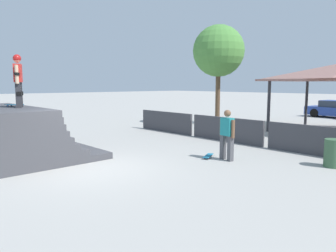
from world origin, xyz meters
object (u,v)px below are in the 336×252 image
bystander_walking (227,132)px  skateboard_on_ground (208,156)px  skateboard_on_deck (15,105)px  tree_far_back (219,51)px  skater_on_deck (18,77)px  trash_bin (333,153)px

bystander_walking → skateboard_on_ground: bearing=25.7°
skateboard_on_deck → tree_far_back: bearing=74.3°
skater_on_deck → tree_far_back: size_ratio=0.29×
skateboard_on_deck → trash_bin: (8.02, 6.51, -1.36)m
skateboard_on_deck → tree_far_back: tree_far_back is taller
skateboard_on_ground → trash_bin: (3.36, 1.81, 0.37)m
skater_on_deck → tree_far_back: tree_far_back is taller
skateboard_on_deck → skateboard_on_ground: (4.66, 4.70, -1.72)m
skater_on_deck → bystander_walking: skater_on_deck is taller
skater_on_deck → skateboard_on_ground: bearing=74.4°
skateboard_on_ground → tree_far_back: tree_far_back is taller
skateboard_on_deck → trash_bin: skateboard_on_deck is taller
tree_far_back → trash_bin: (8.85, -5.44, -3.99)m
bystander_walking → trash_bin: bearing=-139.1°
skater_on_deck → tree_far_back: (-1.44, 11.98, 1.71)m
skateboard_on_deck → skateboard_on_ground: 6.84m
skater_on_deck → skateboard_on_ground: size_ratio=2.17×
bystander_walking → skateboard_on_ground: size_ratio=2.11×
tree_far_back → trash_bin: tree_far_back is taller
trash_bin → skateboard_on_ground: bearing=-151.7°
skater_on_deck → trash_bin: bearing=66.4°
skateboard_on_deck → tree_far_back: (-0.84, 11.95, 2.63)m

